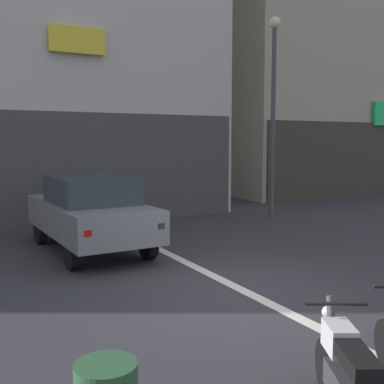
% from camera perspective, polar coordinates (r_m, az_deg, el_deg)
% --- Properties ---
extents(ground_plane, '(120.00, 120.00, 0.00)m').
position_cam_1_polar(ground_plane, '(7.67, 6.50, -11.92)').
color(ground_plane, '#333338').
extents(lane_centre_line, '(0.20, 18.00, 0.01)m').
position_cam_1_polar(lane_centre_line, '(12.92, -8.75, -4.52)').
color(lane_centre_line, silver).
rests_on(lane_centre_line, ground).
extents(building_far_right, '(9.00, 7.37, 15.81)m').
position_cam_1_polar(building_far_right, '(24.50, 12.54, 18.98)').
color(building_far_right, '#B2A893').
rests_on(building_far_right, ground).
extents(car_grey_crossing_near, '(1.92, 4.17, 1.64)m').
position_cam_1_polar(car_grey_crossing_near, '(10.36, -12.21, -2.27)').
color(car_grey_crossing_near, black).
rests_on(car_grey_crossing_near, ground).
extents(street_lamp, '(0.36, 0.36, 6.11)m').
position_cam_1_polar(street_lamp, '(14.88, 9.83, 11.41)').
color(street_lamp, '#47474C').
rests_on(street_lamp, ground).
extents(motorcycle_white_row_leftmost, '(0.85, 1.51, 0.98)m').
position_cam_1_polar(motorcycle_white_row_leftmost, '(4.32, 18.11, -20.44)').
color(motorcycle_white_row_leftmost, black).
rests_on(motorcycle_white_row_leftmost, ground).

